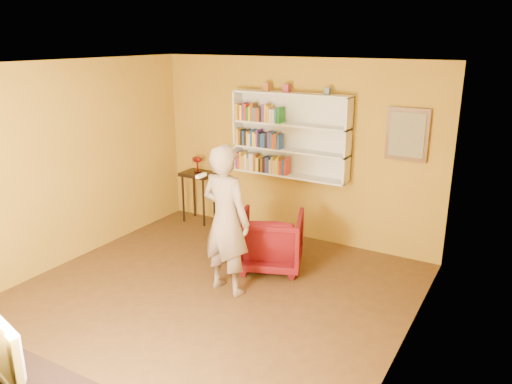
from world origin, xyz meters
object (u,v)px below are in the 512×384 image
bookshelf (292,135)px  console_table (198,181)px  ruby_lustre (197,161)px  person (226,220)px  television (8,340)px  armchair (271,240)px

bookshelf → console_table: 1.85m
ruby_lustre → person: (1.72, -1.77, -0.13)m
console_table → bookshelf: bearing=5.6°
bookshelf → television: 4.72m
bookshelf → person: bookshelf is taller
console_table → television: 4.77m
bookshelf → console_table: size_ratio=2.13×
person → bookshelf: bearing=-79.4°
ruby_lustre → armchair: size_ratio=0.32×
console_table → ruby_lustre: size_ratio=3.16×
ruby_lustre → console_table: bearing=0.0°
console_table → armchair: 2.12m
bookshelf → television: size_ratio=1.86×
armchair → television: television is taller
armchair → person: 1.00m
person → television: bearing=94.5°
bookshelf → armchair: 1.66m
armchair → console_table: bearing=-47.8°
console_table → person: size_ratio=0.46×
bookshelf → ruby_lustre: 1.72m
console_table → armchair: size_ratio=1.01×
television → person: bearing=101.4°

